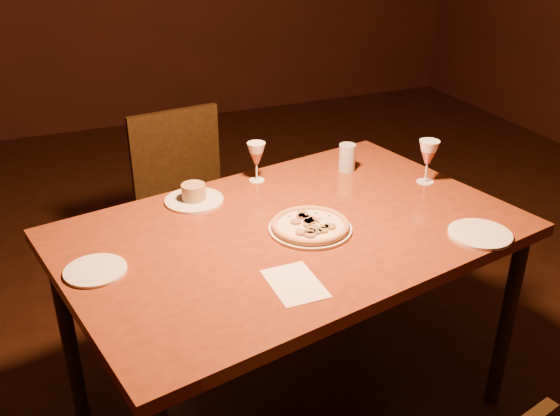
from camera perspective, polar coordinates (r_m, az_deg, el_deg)
name	(u,v)px	position (r m, az deg, el deg)	size (l,w,h in m)	color
floor	(325,351)	(2.93, 4.11, -12.90)	(7.00, 7.00, 0.00)	black
dining_table	(291,245)	(2.20, 1.04, -3.44)	(1.72, 1.29, 0.83)	brown
chair_far	(189,198)	(3.09, -8.34, 0.87)	(0.51, 0.51, 0.94)	black
pizza_plate	(310,226)	(2.14, 2.79, -1.63)	(0.29, 0.29, 0.03)	white
ramekin_saucer	(194,196)	(2.36, -7.88, 1.09)	(0.22, 0.22, 0.07)	white
wine_glass_far	(257,162)	(2.49, -2.16, 4.22)	(0.07, 0.07, 0.16)	#AA5246
wine_glass_right	(427,162)	(2.54, 13.32, 4.13)	(0.08, 0.08, 0.18)	#AA5246
water_tumbler	(347,158)	(2.61, 6.15, 4.61)	(0.07, 0.07, 0.11)	#ADB8BD
side_plate_left	(95,270)	(2.00, -16.52, -5.50)	(0.19, 0.19, 0.01)	white
side_plate_near	(480,234)	(2.22, 17.81, -2.29)	(0.21, 0.21, 0.01)	white
menu_card	(295,283)	(1.86, 1.37, -6.91)	(0.14, 0.21, 0.00)	white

